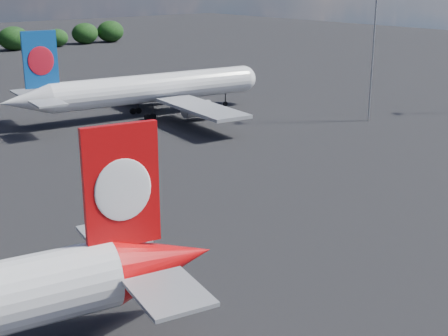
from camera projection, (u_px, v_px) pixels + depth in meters
china_southern_airliner at (146, 90)px, 110.68m from camera, size 48.91×46.60×15.95m
floodlight_mast_near at (375, 27)px, 103.97m from camera, size 1.60×1.60×25.37m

